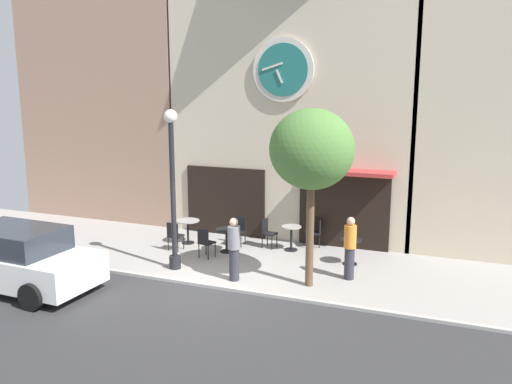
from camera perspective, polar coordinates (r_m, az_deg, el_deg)
The scene contains 17 objects.
ground_plane at distance 13.35m, azimuth -5.83°, elevation -10.71°, with size 29.10×10.01×0.13m.
clock_building at distance 18.23m, azimuth 4.52°, elevation 12.49°, with size 8.08×4.32×10.43m.
neighbor_building_left at distance 22.01m, azimuth -14.85°, elevation 16.91°, with size 6.63×3.55×14.52m.
street_lamp at distance 14.48m, azimuth -8.92°, elevation 0.22°, with size 0.36×0.36×4.37m.
street_tree at distance 12.91m, azimuth 5.99°, elevation 4.47°, with size 2.08×1.88×4.47m.
cafe_table_center_right at distance 17.16m, azimuth -7.34°, elevation -3.69°, with size 0.76×0.76×0.76m.
cafe_table_leftmost at distance 16.20m, azimuth -3.19°, elevation -4.78°, with size 0.65×0.65×0.72m.
cafe_table_center at distance 16.35m, azimuth 3.81°, elevation -4.58°, with size 0.61×0.61×0.76m.
cafe_table_center_left at distance 15.30m, azimuth 10.12°, elevation -5.95°, with size 0.61×0.61×0.73m.
cafe_chair_mid_row at distance 16.62m, azimuth 1.22°, elevation -4.19°, with size 0.45×0.45×0.90m.
cafe_chair_facing_wall at distance 16.46m, azimuth -8.77°, elevation -4.48°, with size 0.41×0.41×0.90m.
cafe_chair_curbside at distance 16.88m, azimuth -1.83°, elevation -3.95°, with size 0.40×0.40×0.90m.
cafe_chair_corner at distance 16.78m, azimuth 6.38°, elevation -4.12°, with size 0.55×0.55×0.90m.
cafe_chair_left_end at distance 15.65m, azimuth -5.48°, elevation -5.24°, with size 0.47×0.47×0.90m.
pedestrian_orange at distance 14.05m, azimuth 10.05°, elevation -5.87°, with size 0.42×0.42×1.67m.
pedestrian_grey at distance 13.76m, azimuth -2.38°, elevation -6.07°, with size 0.43×0.43×1.67m.
parked_car_white at distance 14.59m, azimuth -24.41°, elevation -6.50°, with size 4.36×2.13×1.55m.
Camera 1 is at (5.78, -11.27, 4.96)m, focal length 37.24 mm.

